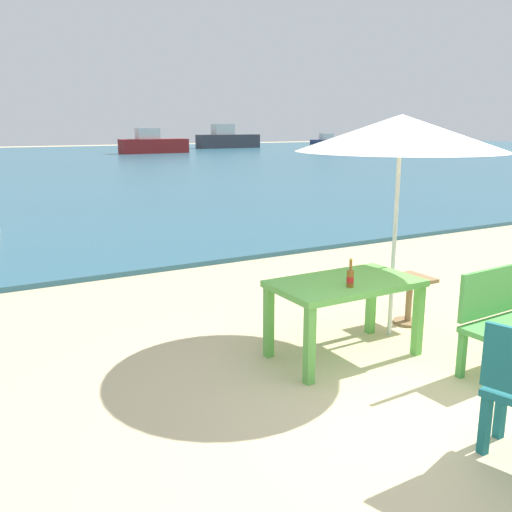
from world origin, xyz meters
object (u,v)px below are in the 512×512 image
object	(u,v)px
side_table_wood	(409,293)
boat_sailboat	(153,144)
boat_ferry	(328,142)
boat_tanker	(227,139)
bench_green_left	(510,311)
beer_bottle_amber	(350,277)
patio_umbrella	(401,133)
picnic_table_green	(345,292)

from	to	relation	value
side_table_wood	boat_sailboat	size ratio (longest dim) A/B	0.11
side_table_wood	boat_ferry	world-z (taller)	boat_ferry
boat_tanker	side_table_wood	bearing A→B (deg)	-114.41
bench_green_left	boat_tanker	distance (m)	48.06
bench_green_left	boat_tanker	size ratio (longest dim) A/B	0.21
boat_sailboat	beer_bottle_amber	bearing A→B (deg)	-107.01
side_table_wood	patio_umbrella	bearing A→B (deg)	-159.16
beer_bottle_amber	side_table_wood	bearing A→B (deg)	22.71
beer_bottle_amber	boat_tanker	bearing A→B (deg)	64.43
bench_green_left	boat_tanker	bearing A→B (deg)	66.17
side_table_wood	picnic_table_green	bearing A→B (deg)	-163.68
patio_umbrella	bench_green_left	xyz separation A→B (m)	(0.37, -1.14, -1.58)
beer_bottle_amber	bench_green_left	bearing A→B (deg)	-31.01
boat_ferry	patio_umbrella	bearing A→B (deg)	-126.15
picnic_table_green	beer_bottle_amber	world-z (taller)	beer_bottle_amber
side_table_wood	boat_ferry	bearing A→B (deg)	54.16
beer_bottle_amber	patio_umbrella	size ratio (longest dim) A/B	0.12
boat_tanker	patio_umbrella	bearing A→B (deg)	-114.81
side_table_wood	boat_sailboat	xyz separation A→B (m)	(10.08, 36.71, 0.40)
patio_umbrella	boat_ferry	bearing A→B (deg)	53.85
bench_green_left	boat_sailboat	world-z (taller)	boat_sailboat
side_table_wood	boat_tanker	world-z (taller)	boat_tanker
beer_bottle_amber	patio_umbrella	distance (m)	1.59
bench_green_left	boat_sailboat	xyz separation A→B (m)	(10.14, 38.02, 0.21)
picnic_table_green	side_table_wood	xyz separation A→B (m)	(1.21, 0.36, -0.30)
boat_tanker	beer_bottle_amber	bearing A→B (deg)	-115.57
patio_umbrella	boat_tanker	size ratio (longest dim) A/B	0.39
picnic_table_green	side_table_wood	bearing A→B (deg)	16.32
picnic_table_green	boat_sailboat	size ratio (longest dim) A/B	0.27
boat_sailboat	boat_ferry	size ratio (longest dim) A/B	1.41
boat_tanker	picnic_table_green	bearing A→B (deg)	-115.57
bench_green_left	patio_umbrella	bearing A→B (deg)	108.05
picnic_table_green	boat_sailboat	xyz separation A→B (m)	(11.29, 37.06, 0.10)
patio_umbrella	side_table_wood	size ratio (longest dim) A/B	4.26
picnic_table_green	boat_sailboat	bearing A→B (deg)	73.05
picnic_table_green	beer_bottle_amber	xyz separation A→B (m)	(-0.10, -0.20, 0.20)
beer_bottle_amber	patio_umbrella	bearing A→B (deg)	23.60
picnic_table_green	patio_umbrella	bearing A→B (deg)	13.76
beer_bottle_amber	bench_green_left	size ratio (longest dim) A/B	0.22
picnic_table_green	bench_green_left	distance (m)	1.50
patio_umbrella	boat_tanker	xyz separation A→B (m)	(19.79, 42.82, -1.27)
side_table_wood	boat_sailboat	bearing A→B (deg)	74.64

